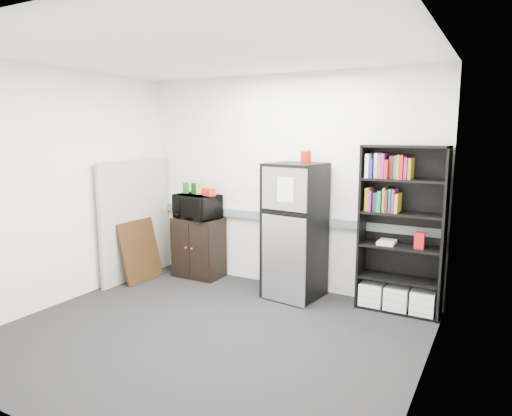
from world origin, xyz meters
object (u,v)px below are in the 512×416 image
at_px(microwave, 197,206).
at_px(refrigerator, 295,231).
at_px(bookshelf, 401,231).
at_px(cabinet, 199,247).
at_px(cubicle_partition, 136,219).

xyz_separation_m(microwave, refrigerator, (1.48, -0.06, -0.17)).
bearing_deg(bookshelf, microwave, -178.29).
relative_size(bookshelf, cabinet, 2.24).
relative_size(cabinet, microwave, 1.39).
height_order(cubicle_partition, refrigerator, refrigerator).
distance_m(cubicle_partition, microwave, 0.85).
xyz_separation_m(cubicle_partition, microwave, (0.73, 0.40, 0.18)).
bearing_deg(cubicle_partition, microwave, 29.00).
height_order(cabinet, microwave, microwave).
relative_size(bookshelf, refrigerator, 1.13).
bearing_deg(bookshelf, refrigerator, -173.22).
distance_m(cabinet, refrigerator, 1.54).
bearing_deg(cabinet, cubicle_partition, -150.05).
xyz_separation_m(cabinet, microwave, (0.00, -0.02, 0.58)).
bearing_deg(refrigerator, bookshelf, 13.95).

